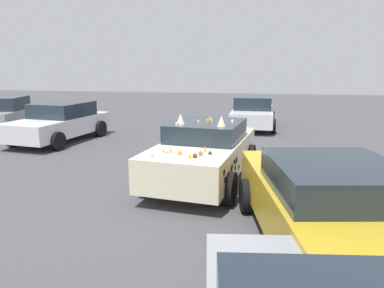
% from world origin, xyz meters
% --- Properties ---
extents(ground_plane, '(60.00, 60.00, 0.00)m').
position_xyz_m(ground_plane, '(0.00, 0.00, 0.00)').
color(ground_plane, '#47474C').
extents(art_car_decorated, '(4.48, 2.40, 1.65)m').
position_xyz_m(art_car_decorated, '(0.03, -0.00, 0.73)').
color(art_car_decorated, beige).
rests_on(art_car_decorated, ground).
extents(parked_sedan_behind_left, '(4.43, 2.64, 1.48)m').
position_xyz_m(parked_sedan_behind_left, '(5.24, 9.42, 0.72)').
color(parked_sedan_behind_left, gray).
rests_on(parked_sedan_behind_left, ground).
extents(parked_sedan_behind_right, '(4.44, 2.04, 1.41)m').
position_xyz_m(parked_sedan_behind_right, '(8.14, -0.93, 0.69)').
color(parked_sedan_behind_right, silver).
rests_on(parked_sedan_behind_right, ground).
extents(parked_sedan_near_left, '(4.80, 2.72, 1.42)m').
position_xyz_m(parked_sedan_near_left, '(-2.95, -2.29, 0.72)').
color(parked_sedan_near_left, gold).
rests_on(parked_sedan_near_left, ground).
extents(parked_sedan_row_back_far, '(4.36, 2.42, 1.41)m').
position_xyz_m(parked_sedan_row_back_far, '(3.72, 6.01, 0.71)').
color(parked_sedan_row_back_far, silver).
rests_on(parked_sedan_row_back_far, ground).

